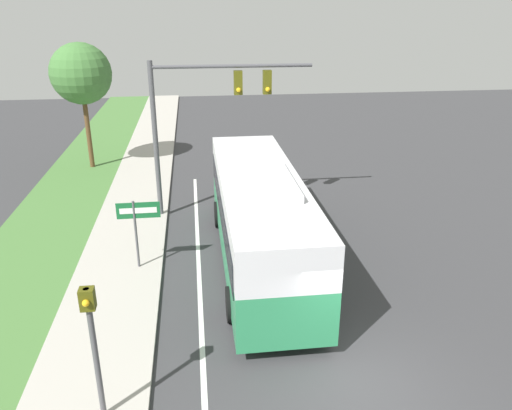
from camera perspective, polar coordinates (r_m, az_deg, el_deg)
The scene contains 8 objects.
ground_plane at distance 12.61m, azimuth 11.58°, elevation -18.78°, with size 80.00×80.00×0.00m, color #38383A.
sidewalk at distance 12.34m, azimuth -18.93°, elevation -20.37°, with size 2.80×80.00×0.12m.
lane_divider_near at distance 12.09m, azimuth -5.95°, elevation -20.45°, with size 0.14×30.00×0.01m.
bus at distance 16.26m, azimuth 0.39°, elevation -0.93°, with size 2.68×10.35×3.35m.
signal_gantry at distance 19.73m, azimuth -6.07°, elevation 11.05°, with size 6.24×0.41×6.25m.
pedestrian_signal at distance 10.54m, azimuth -18.19°, elevation -13.86°, with size 0.28×0.34×3.18m.
street_sign at distance 16.32m, azimuth -13.40°, elevation -1.77°, with size 1.36×0.08×2.42m.
roadside_tree at distance 27.23m, azimuth -19.37°, elevation 13.94°, with size 3.04×3.04×6.39m.
Camera 1 is at (-3.56, -8.97, 8.11)m, focal length 35.00 mm.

